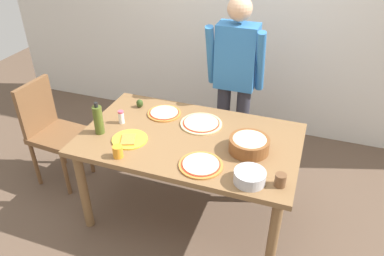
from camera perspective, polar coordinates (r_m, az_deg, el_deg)
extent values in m
plane|color=brown|center=(3.23, -0.30, -12.68)|extent=(8.00, 8.00, 0.00)
cube|color=silver|center=(3.95, 7.91, 17.63)|extent=(5.60, 0.10, 2.60)
cube|color=brown|center=(2.76, -0.35, -1.75)|extent=(1.60, 0.96, 0.04)
cylinder|color=brown|center=(3.00, -16.25, -9.17)|extent=(0.07, 0.07, 0.72)
cylinder|color=brown|center=(2.60, 12.22, -16.44)|extent=(0.07, 0.07, 0.72)
cylinder|color=brown|center=(3.53, -9.16, -1.21)|extent=(0.07, 0.07, 0.72)
cylinder|color=brown|center=(3.19, 14.51, -5.97)|extent=(0.07, 0.07, 0.72)
cylinder|color=#2D2D38|center=(3.53, 4.70, 0.38)|extent=(0.12, 0.12, 0.85)
cylinder|color=#2D2D38|center=(3.49, 7.54, -0.14)|extent=(0.12, 0.12, 0.85)
cube|color=#2D6BAD|center=(3.19, 6.84, 10.81)|extent=(0.34, 0.20, 0.55)
cylinder|color=#2D6BAD|center=(3.20, 2.91, 11.02)|extent=(0.07, 0.21, 0.55)
cylinder|color=#2D6BAD|center=(3.11, 10.43, 9.91)|extent=(0.07, 0.21, 0.55)
sphere|color=tan|center=(3.07, 7.34, 17.67)|extent=(0.20, 0.20, 0.20)
cube|color=brown|center=(3.49, -19.80, -1.06)|extent=(0.43, 0.43, 0.05)
cube|color=brown|center=(3.48, -22.76, 3.05)|extent=(0.07, 0.38, 0.45)
cylinder|color=brown|center=(3.43, -18.73, -6.62)|extent=(0.04, 0.04, 0.45)
cylinder|color=brown|center=(3.63, -15.35, -3.62)|extent=(0.04, 0.04, 0.45)
cylinder|color=brown|center=(3.64, -22.81, -5.08)|extent=(0.04, 0.04, 0.45)
cylinder|color=brown|center=(3.82, -19.40, -2.33)|extent=(0.04, 0.04, 0.45)
cylinder|color=beige|center=(2.89, 1.41, 0.66)|extent=(0.32, 0.32, 0.01)
cylinder|color=#B22D1E|center=(2.89, 1.42, 0.80)|extent=(0.29, 0.29, 0.00)
cylinder|color=beige|center=(2.89, 1.42, 0.87)|extent=(0.27, 0.27, 0.00)
cylinder|color=#C67A33|center=(2.47, 1.36, -5.69)|extent=(0.29, 0.29, 0.01)
cylinder|color=#B22D1E|center=(2.46, 1.37, -5.54)|extent=(0.26, 0.26, 0.00)
cylinder|color=beige|center=(2.46, 1.37, -5.47)|extent=(0.24, 0.24, 0.00)
cylinder|color=#C67A33|center=(3.04, -4.26, 2.25)|extent=(0.27, 0.27, 0.01)
cylinder|color=#B22D1E|center=(3.03, -4.27, 2.38)|extent=(0.24, 0.24, 0.00)
cylinder|color=beige|center=(3.03, -4.27, 2.45)|extent=(0.22, 0.22, 0.00)
cylinder|color=gold|center=(2.75, -9.50, -1.72)|extent=(0.26, 0.26, 0.01)
cube|color=#CC8438|center=(2.73, -9.71, -1.73)|extent=(0.14, 0.17, 0.01)
cylinder|color=brown|center=(2.61, 8.72, -2.56)|extent=(0.28, 0.28, 0.10)
ellipsoid|color=beige|center=(2.58, 8.79, -1.83)|extent=(0.25, 0.25, 0.05)
cylinder|color=#B7B7BC|center=(2.35, 8.81, -7.39)|extent=(0.20, 0.20, 0.08)
cylinder|color=#47561E|center=(2.82, -14.13, 1.19)|extent=(0.07, 0.07, 0.22)
cylinder|color=black|center=(2.76, -14.48, 3.46)|extent=(0.03, 0.03, 0.04)
cylinder|color=orange|center=(2.57, -11.28, -3.57)|extent=(0.07, 0.07, 0.08)
cylinder|color=brown|center=(2.35, 13.36, -7.77)|extent=(0.07, 0.07, 0.08)
cylinder|color=white|center=(2.94, -10.76, 1.54)|extent=(0.04, 0.04, 0.09)
cylinder|color=#D84C66|center=(2.92, -10.86, 2.43)|extent=(0.04, 0.04, 0.02)
ellipsoid|color=#2D4219|center=(3.15, -8.00, 3.76)|extent=(0.06, 0.06, 0.07)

